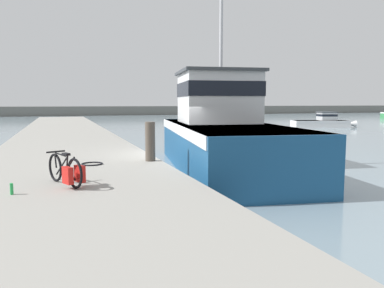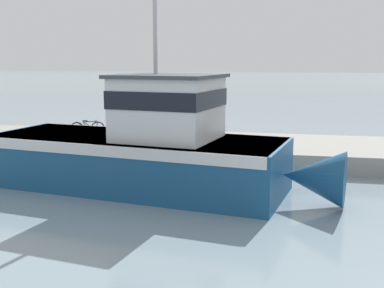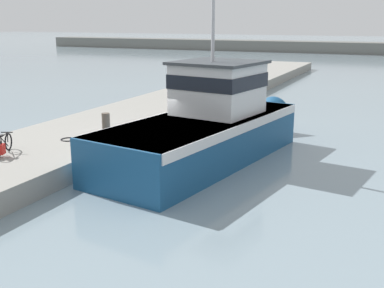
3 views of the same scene
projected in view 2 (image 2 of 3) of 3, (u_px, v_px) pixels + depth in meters
ground_plane at (144, 172)px, 19.31m from camera, size 320.00×320.00×0.00m
dock_pier at (167, 147)px, 22.65m from camera, size 5.53×80.00×0.78m
fishing_boat_main at (150, 148)px, 16.57m from camera, size 5.40×12.52×10.23m
bicycle_touring at (84, 129)px, 23.54m from camera, size 0.82×1.55×0.74m
mooring_post at (123, 132)px, 20.40m from camera, size 0.32×0.32×1.25m
hose_coil at (135, 139)px, 22.29m from camera, size 0.63×0.63×0.04m
water_bottle_by_bike at (85, 130)px, 24.73m from camera, size 0.07×0.07×0.23m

